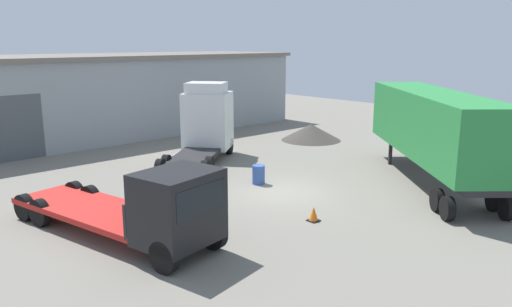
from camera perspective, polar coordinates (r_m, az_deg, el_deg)
ground_plane at (r=21.86m, az=2.86°, el=-4.43°), size 60.00×60.00×0.00m
warehouse_building at (r=36.18m, az=-18.23°, el=6.28°), size 30.09×8.84×5.53m
tractor_unit_white at (r=28.00m, az=-5.81°, el=3.47°), size 6.85×6.17×4.20m
container_trailer_green at (r=24.01m, az=19.57°, el=2.95°), size 9.56×10.28×4.21m
flatbed_truck_black at (r=16.21m, az=-12.23°, el=-6.15°), size 3.98×8.70×2.70m
gravel_pile at (r=33.28m, az=6.31°, el=2.44°), size 3.95×3.95×1.08m
oil_drum at (r=22.96m, az=0.29°, el=-2.42°), size 0.58×0.58×0.88m
traffic_cone at (r=18.48m, az=6.60°, el=-6.93°), size 0.40×0.40×0.55m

